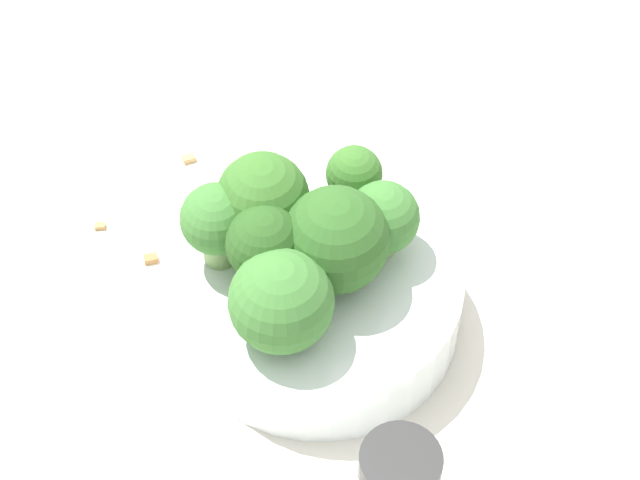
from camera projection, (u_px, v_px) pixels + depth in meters
The scene contains 12 objects.
ground_plane at pixel (320, 320), 0.64m from camera, with size 3.00×3.00×0.00m, color silver.
bowl at pixel (320, 299), 0.62m from camera, with size 0.16×0.16×0.04m, color silver.
broccoli_floret_0 at pixel (335, 240), 0.58m from camera, with size 0.06×0.06×0.06m.
broccoli_floret_1 at pixel (383, 219), 0.60m from camera, with size 0.04×0.04×0.05m.
broccoli_floret_2 at pixel (281, 302), 0.56m from camera, with size 0.06×0.06×0.06m.
broccoli_floret_3 at pixel (354, 177), 0.61m from camera, with size 0.03×0.03×0.05m.
broccoli_floret_4 at pixel (263, 200), 0.59m from camera, with size 0.05×0.05×0.06m.
broccoli_floret_5 at pixel (217, 222), 0.59m from camera, with size 0.04×0.04×0.05m.
broccoli_floret_6 at pixel (265, 246), 0.57m from camera, with size 0.04×0.04×0.06m.
almond_crumb_1 at pixel (188, 156), 0.72m from camera, with size 0.01×0.01×0.01m, color tan.
almond_crumb_2 at pixel (99, 225), 0.68m from camera, with size 0.01×0.00×0.01m, color #AD7F4C.
almond_crumb_3 at pixel (151, 257), 0.66m from camera, with size 0.01×0.01×0.01m, color olive.
Camera 1 is at (0.23, 0.29, 0.52)m, focal length 60.00 mm.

